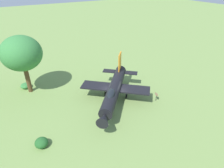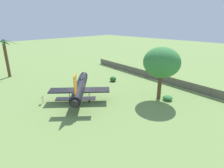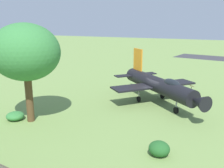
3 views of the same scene
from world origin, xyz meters
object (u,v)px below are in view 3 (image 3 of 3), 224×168
(display_jet, at_px, (159,85))
(info_plaque, at_px, (191,87))
(shrub_by_tree, at_px, (159,149))
(shrub_near_fence, at_px, (15,116))
(shade_tree, at_px, (26,53))

(display_jet, bearing_deg, info_plaque, 105.29)
(shrub_by_tree, bearing_deg, shrub_near_fence, -92.39)
(info_plaque, bearing_deg, shrub_near_fence, -40.59)
(shrub_near_fence, xyz_separation_m, info_plaque, (-14.43, 12.36, 0.50))
(shade_tree, height_order, shrub_by_tree, shade_tree)
(display_jet, height_order, shrub_near_fence, display_jet)
(shade_tree, height_order, info_plaque, shade_tree)
(display_jet, height_order, info_plaque, display_jet)
(shade_tree, xyz_separation_m, shrub_by_tree, (0.94, 11.29, -5.30))
(display_jet, height_order, shade_tree, shade_tree)
(shrub_by_tree, distance_m, info_plaque, 14.96)
(shade_tree, distance_m, shrub_by_tree, 12.50)
(shrub_near_fence, height_order, shrub_by_tree, shrub_by_tree)
(shade_tree, relative_size, info_plaque, 7.10)
(display_jet, relative_size, shade_tree, 1.36)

